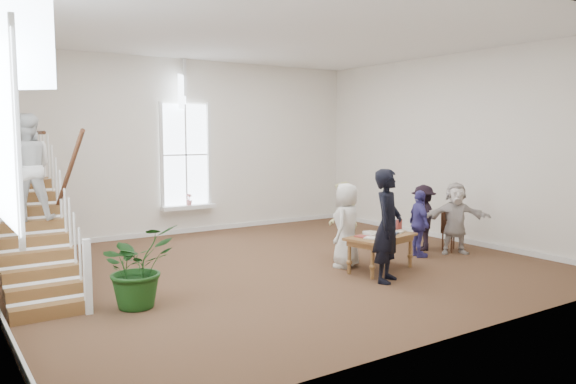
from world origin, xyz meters
TOP-DOWN VIEW (x-y plane):
  - ground at (0.00, 0.00)m, footprint 10.00×10.00m
  - room_shell at (-0.00, 4.39)m, footprint 10.49×10.00m
  - staircase at (-4.34, 0.75)m, footprint 1.10×4.10m
  - library_table at (1.45, -1.36)m, footprint 1.57×1.02m
  - police_officer at (1.00, -2.02)m, footprint 0.87×0.80m
  - elderly_woman at (1.10, -0.77)m, footprint 0.96×0.88m
  - person_yellow at (1.40, -0.27)m, footprint 1.00×0.98m
  - woman_cluster_a at (2.95, -0.92)m, footprint 0.64×0.90m
  - woman_cluster_b at (3.55, -0.47)m, footprint 1.00×1.09m
  - woman_cluster_c at (3.85, -1.12)m, footprint 1.46×1.18m
  - floor_plant at (-3.15, -1.01)m, footprint 1.37×1.27m
  - side_chair at (4.01, -0.87)m, footprint 0.45×0.45m

SIDE VIEW (x-z plane):
  - ground at x=0.00m, z-range 0.00..0.00m
  - room_shell at x=0.00m, z-range -4.60..5.40m
  - side_chair at x=4.01m, z-range 0.04..0.92m
  - library_table at x=1.45m, z-range 0.23..0.97m
  - floor_plant at x=-3.15m, z-range 0.00..1.24m
  - woman_cluster_a at x=2.95m, z-range 0.00..1.42m
  - woman_cluster_b at x=3.55m, z-range 0.00..1.47m
  - woman_cluster_c at x=3.85m, z-range 0.00..1.56m
  - person_yellow at x=1.40m, z-range 0.00..1.62m
  - elderly_woman at x=1.10m, z-range 0.00..1.65m
  - police_officer at x=1.00m, z-range 0.00..1.99m
  - staircase at x=-4.34m, z-range 0.16..3.08m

